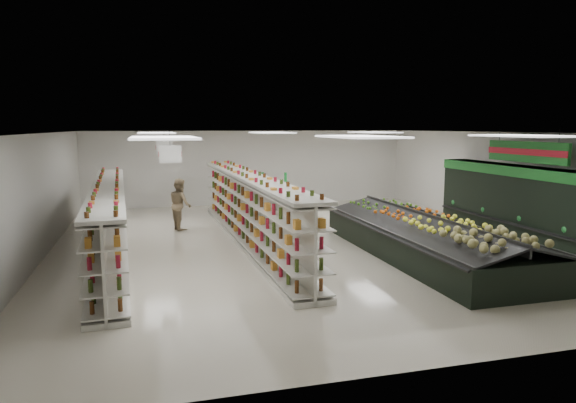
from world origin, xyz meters
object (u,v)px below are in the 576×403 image
object	(u,v)px
produce_island	(427,237)
soda_endcap	(275,196)
gondola_left	(110,223)
gondola_center	(249,212)
shopper_background	(180,204)
shopper_main	(277,222)

from	to	relation	value
produce_island	soda_endcap	world-z (taller)	soda_endcap
gondola_left	gondola_center	xyz separation A→B (m)	(3.84, 0.50, 0.06)
gondola_center	gondola_left	bearing A→B (deg)	-174.03
gondola_center	shopper_background	bearing A→B (deg)	124.77
soda_endcap	produce_island	bearing A→B (deg)	-72.01
gondola_left	gondola_center	size ratio (longest dim) A/B	0.93
gondola_left	soda_endcap	xyz separation A→B (m)	(5.67, 4.81, -0.11)
soda_endcap	shopper_main	xyz separation A→B (m)	(-1.34, -5.62, 0.07)
produce_island	gondola_left	bearing A→B (deg)	163.74
soda_endcap	shopper_main	size ratio (longest dim) A/B	0.94
gondola_left	produce_island	world-z (taller)	gondola_left
soda_endcap	shopper_main	bearing A→B (deg)	-103.38
shopper_background	shopper_main	bearing A→B (deg)	-162.96
gondola_left	produce_island	distance (m)	8.33
gondola_left	shopper_background	size ratio (longest dim) A/B	6.32
shopper_main	gondola_left	bearing A→B (deg)	-27.61
gondola_center	shopper_main	world-z (taller)	gondola_center
shopper_main	shopper_background	xyz separation A→B (m)	(-2.33, 3.81, 0.03)
soda_endcap	shopper_background	bearing A→B (deg)	-153.74
produce_island	shopper_main	bearing A→B (deg)	157.47
gondola_center	produce_island	distance (m)	5.04
produce_island	shopper_background	size ratio (longest dim) A/B	4.49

